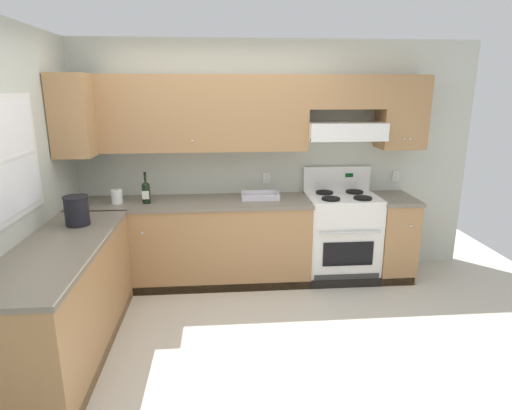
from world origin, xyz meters
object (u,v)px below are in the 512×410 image
wine_bottle (146,191)px  bowl (260,196)px  paper_towel_roll (117,197)px  stove (341,236)px  bucket (77,210)px

wine_bottle → bowl: (1.18, 0.10, -0.10)m
paper_towel_roll → stove: bearing=0.9°
bowl → paper_towel_roll: (-1.47, -0.09, 0.05)m
stove → paper_towel_roll: bearing=-179.1°
paper_towel_roll → bucket: bearing=-103.4°
wine_bottle → bucket: bearing=-124.1°
stove → paper_towel_roll: 2.42m
bowl → bucket: bucket is taller
bucket → wine_bottle: bearing=55.9°
wine_bottle → bowl: bearing=5.1°
wine_bottle → paper_towel_roll: (-0.30, 0.02, -0.05)m
stove → paper_towel_roll: (-2.37, -0.04, 0.50)m
wine_bottle → paper_towel_roll: wine_bottle is taller
bucket → stove: bearing=16.4°
bucket → bowl: bearing=25.8°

